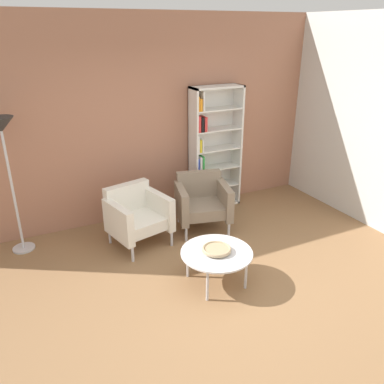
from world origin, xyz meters
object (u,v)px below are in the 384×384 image
at_px(bookshelf_tall, 211,150).
at_px(coffee_table_low, 217,254).
at_px(armchair_spare_guest, 202,201).
at_px(floor_lamp_torchiere, 3,142).
at_px(armchair_corner_red, 137,215).
at_px(decorative_bowl, 217,249).

bearing_deg(bookshelf_tall, coffee_table_low, -116.64).
relative_size(armchair_spare_guest, floor_lamp_torchiere, 0.49).
xyz_separation_m(bookshelf_tall, floor_lamp_torchiere, (-2.86, -0.14, 0.52)).
bearing_deg(armchair_corner_red, floor_lamp_torchiere, 147.13).
bearing_deg(armchair_corner_red, armchair_spare_guest, -12.38).
bearing_deg(armchair_spare_guest, decorative_bowl, -96.34).
relative_size(decorative_bowl, armchair_spare_guest, 0.38).
xyz_separation_m(coffee_table_low, floor_lamp_torchiere, (-1.91, 1.74, 1.08)).
distance_m(coffee_table_low, armchair_corner_red, 1.34).
relative_size(decorative_bowl, armchair_corner_red, 0.38).
relative_size(armchair_corner_red, floor_lamp_torchiere, 0.49).
distance_m(bookshelf_tall, decorative_bowl, 2.17).
height_order(coffee_table_low, floor_lamp_torchiere, floor_lamp_torchiere).
height_order(bookshelf_tall, armchair_corner_red, bookshelf_tall).
relative_size(coffee_table_low, armchair_corner_red, 0.95).
relative_size(bookshelf_tall, coffee_table_low, 2.37).
bearing_deg(coffee_table_low, bookshelf_tall, 63.36).
distance_m(armchair_corner_red, armchair_spare_guest, 0.98).
relative_size(coffee_table_low, decorative_bowl, 2.50).
height_order(bookshelf_tall, armchair_spare_guest, bookshelf_tall).
distance_m(bookshelf_tall, floor_lamp_torchiere, 2.91).
xyz_separation_m(coffee_table_low, armchair_spare_guest, (0.47, 1.26, 0.04)).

